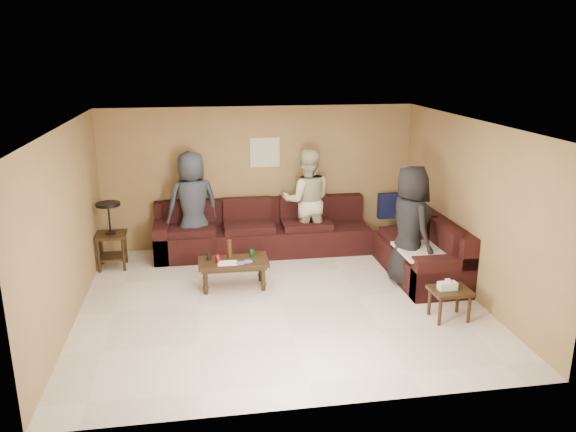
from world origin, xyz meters
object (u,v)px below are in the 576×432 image
object	(u,v)px
coffee_table	(233,264)
person_right	(410,226)
person_middle	(307,201)
waste_bin	(258,261)
sectional_sofa	(315,242)
person_left	(193,205)
end_table_left	(111,234)
side_table_right	(449,293)

from	to	relation	value
coffee_table	person_right	xyz separation A→B (m)	(2.62, -0.26, 0.54)
person_middle	waste_bin	bearing A→B (deg)	46.15
sectional_sofa	waste_bin	world-z (taller)	sectional_sofa
person_left	person_right	distance (m)	3.62
end_table_left	person_left	xyz separation A→B (m)	(1.32, 0.32, 0.34)
coffee_table	person_middle	distance (m)	2.08
sectional_sofa	person_right	bearing A→B (deg)	-44.66
end_table_left	person_right	xyz separation A→B (m)	(4.51, -1.38, 0.34)
end_table_left	person_left	distance (m)	1.40
sectional_sofa	side_table_right	bearing A→B (deg)	-61.63
sectional_sofa	end_table_left	bearing A→B (deg)	176.43
person_middle	person_right	bearing A→B (deg)	132.63
person_left	person_middle	size ratio (longest dim) A/B	1.01
coffee_table	end_table_left	bearing A→B (deg)	149.34
sectional_sofa	end_table_left	size ratio (longest dim) A/B	4.25
sectional_sofa	waste_bin	bearing A→B (deg)	-166.15
person_middle	person_right	size ratio (longest dim) A/B	1.00
sectional_sofa	coffee_table	bearing A→B (deg)	-147.33
side_table_right	person_left	distance (m)	4.44
coffee_table	side_table_right	size ratio (longest dim) A/B	1.83
end_table_left	person_right	size ratio (longest dim) A/B	0.60
person_right	end_table_left	bearing A→B (deg)	62.43
sectional_sofa	person_left	world-z (taller)	person_left
person_left	person_right	bearing A→B (deg)	135.13
coffee_table	person_right	distance (m)	2.68
sectional_sofa	person_middle	size ratio (longest dim) A/B	2.57
coffee_table	side_table_right	distance (m)	3.10
end_table_left	side_table_right	bearing A→B (deg)	-29.46
coffee_table	end_table_left	distance (m)	2.21
coffee_table	waste_bin	size ratio (longest dim) A/B	3.76
sectional_sofa	person_left	bearing A→B (deg)	165.16
person_right	person_middle	bearing A→B (deg)	25.18
waste_bin	side_table_right	bearing A→B (deg)	-43.33
person_left	person_middle	xyz separation A→B (m)	(1.96, 0.00, -0.01)
side_table_right	person_middle	bearing A→B (deg)	114.46
end_table_left	person_middle	world-z (taller)	person_middle
side_table_right	person_right	size ratio (longest dim) A/B	0.31
waste_bin	person_middle	world-z (taller)	person_middle
side_table_right	person_left	bearing A→B (deg)	138.36
side_table_right	person_left	xyz separation A→B (m)	(-3.30, 2.93, 0.55)
person_middle	person_right	distance (m)	2.10
coffee_table	person_right	bearing A→B (deg)	-5.68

